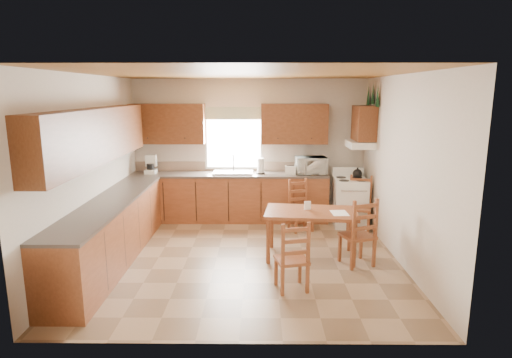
{
  "coord_description": "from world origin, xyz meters",
  "views": [
    {
      "loc": [
        0.2,
        -6.07,
        2.46
      ],
      "look_at": [
        0.15,
        0.3,
        1.15
      ],
      "focal_mm": 30.0,
      "sensor_mm": 36.0,
      "label": 1
    }
  ],
  "objects_px": {
    "chair_far_right": "(359,204)",
    "dining_table": "(311,234)",
    "microwave": "(311,165)",
    "chair_near_left": "(292,255)",
    "stove": "(350,203)",
    "chair_far_left": "(301,206)",
    "chair_near_right": "(358,231)"
  },
  "relations": [
    {
      "from": "microwave",
      "to": "dining_table",
      "type": "distance_m",
      "value": 2.05
    },
    {
      "from": "microwave",
      "to": "chair_far_left",
      "type": "distance_m",
      "value": 0.92
    },
    {
      "from": "chair_near_left",
      "to": "chair_far_right",
      "type": "distance_m",
      "value": 2.7
    },
    {
      "from": "dining_table",
      "to": "chair_near_left",
      "type": "relative_size",
      "value": 1.48
    },
    {
      "from": "chair_near_left",
      "to": "chair_near_right",
      "type": "xyz_separation_m",
      "value": [
        1.0,
        0.81,
        0.04
      ]
    },
    {
      "from": "stove",
      "to": "dining_table",
      "type": "relative_size",
      "value": 0.64
    },
    {
      "from": "stove",
      "to": "chair_near_left",
      "type": "xyz_separation_m",
      "value": [
        -1.27,
        -2.64,
        0.02
      ]
    },
    {
      "from": "dining_table",
      "to": "stove",
      "type": "bearing_deg",
      "value": 65.85
    },
    {
      "from": "microwave",
      "to": "chair_near_right",
      "type": "distance_m",
      "value": 2.3
    },
    {
      "from": "chair_far_left",
      "to": "chair_far_right",
      "type": "xyz_separation_m",
      "value": [
        1.03,
        -0.04,
        0.04
      ]
    },
    {
      "from": "microwave",
      "to": "chair_near_left",
      "type": "relative_size",
      "value": 0.59
    },
    {
      "from": "chair_near_right",
      "to": "chair_far_left",
      "type": "height_order",
      "value": "chair_near_right"
    },
    {
      "from": "chair_far_left",
      "to": "chair_near_left",
      "type": "bearing_deg",
      "value": -118.05
    },
    {
      "from": "chair_far_left",
      "to": "dining_table",
      "type": "bearing_deg",
      "value": -108.74
    },
    {
      "from": "microwave",
      "to": "chair_near_left",
      "type": "height_order",
      "value": "microwave"
    },
    {
      "from": "microwave",
      "to": "chair_near_left",
      "type": "bearing_deg",
      "value": -104.57
    },
    {
      "from": "chair_near_left",
      "to": "stove",
      "type": "bearing_deg",
      "value": -128.68
    },
    {
      "from": "stove",
      "to": "dining_table",
      "type": "xyz_separation_m",
      "value": [
        -0.91,
        -1.56,
        -0.07
      ]
    },
    {
      "from": "chair_near_right",
      "to": "chair_far_left",
      "type": "relative_size",
      "value": 1.1
    },
    {
      "from": "chair_near_left",
      "to": "chair_near_right",
      "type": "relative_size",
      "value": 0.91
    },
    {
      "from": "dining_table",
      "to": "chair_near_left",
      "type": "bearing_deg",
      "value": -102.59
    },
    {
      "from": "microwave",
      "to": "chair_far_right",
      "type": "bearing_deg",
      "value": -43.42
    },
    {
      "from": "dining_table",
      "to": "chair_far_left",
      "type": "bearing_deg",
      "value": 97.12
    },
    {
      "from": "dining_table",
      "to": "chair_near_left",
      "type": "distance_m",
      "value": 1.15
    },
    {
      "from": "dining_table",
      "to": "chair_far_right",
      "type": "bearing_deg",
      "value": 56.8
    },
    {
      "from": "microwave",
      "to": "dining_table",
      "type": "relative_size",
      "value": 0.4
    },
    {
      "from": "chair_far_right",
      "to": "dining_table",
      "type": "bearing_deg",
      "value": -111.89
    },
    {
      "from": "chair_near_right",
      "to": "chair_far_right",
      "type": "relative_size",
      "value": 1.01
    },
    {
      "from": "dining_table",
      "to": "chair_far_right",
      "type": "height_order",
      "value": "chair_far_right"
    },
    {
      "from": "chair_far_left",
      "to": "chair_far_right",
      "type": "relative_size",
      "value": 0.92
    },
    {
      "from": "chair_near_right",
      "to": "chair_far_left",
      "type": "xyz_separation_m",
      "value": [
        -0.66,
        1.55,
        -0.04
      ]
    },
    {
      "from": "chair_near_right",
      "to": "chair_far_left",
      "type": "distance_m",
      "value": 1.69
    }
  ]
}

